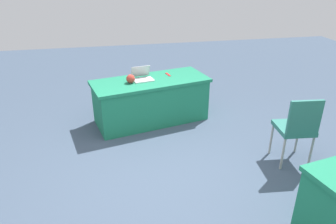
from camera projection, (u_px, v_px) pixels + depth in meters
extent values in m
plane|color=#3D4C60|center=(168.00, 179.00, 3.99)|extent=(14.40, 14.40, 0.00)
cube|color=#1E7A56|center=(150.00, 81.00, 5.17)|extent=(2.01, 1.17, 0.05)
cube|color=#1E7A56|center=(151.00, 102.00, 5.33)|extent=(1.93, 1.12, 0.68)
cylinder|color=#9E9993|center=(271.00, 139.00, 4.43)|extent=(0.03, 0.03, 0.47)
cylinder|color=#9E9993|center=(297.00, 137.00, 4.47)|extent=(0.03, 0.03, 0.47)
cylinder|color=#9E9993|center=(283.00, 154.00, 4.09)|extent=(0.03, 0.03, 0.47)
cylinder|color=#9E9993|center=(311.00, 152.00, 4.12)|extent=(0.03, 0.03, 0.47)
cube|color=#2D7066|center=(294.00, 128.00, 4.16)|extent=(0.48, 0.48, 0.06)
cube|color=#2D7066|center=(305.00, 117.00, 3.88)|extent=(0.42, 0.08, 0.45)
cube|color=silver|center=(143.00, 80.00, 5.14)|extent=(0.36, 0.28, 0.02)
cube|color=#B7B7BC|center=(140.00, 71.00, 5.22)|extent=(0.32, 0.13, 0.19)
sphere|color=#B2382D|center=(131.00, 79.00, 5.01)|extent=(0.14, 0.14, 0.14)
cube|color=red|center=(168.00, 74.00, 5.40)|extent=(0.07, 0.18, 0.01)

